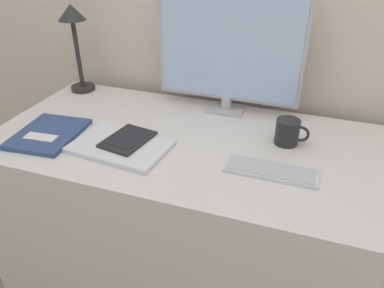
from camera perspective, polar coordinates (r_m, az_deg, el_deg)
name	(u,v)px	position (r m, az deg, el deg)	size (l,w,h in m)	color
desk	(198,217)	(1.55, 0.92, -11.02)	(1.53, 0.71, 0.71)	silver
monitor	(229,52)	(1.49, 5.66, 13.84)	(0.58, 0.11, 0.47)	#B7B7BC
keyboard	(271,170)	(1.20, 11.92, -3.94)	(0.29, 0.10, 0.01)	silver
laptop	(121,146)	(1.32, -10.82, -0.30)	(0.35, 0.25, 0.02)	silver
ereader	(128,139)	(1.33, -9.76, 0.72)	(0.16, 0.20, 0.01)	black
desk_lamp	(74,31)	(1.76, -17.53, 16.07)	(0.12, 0.12, 0.38)	#282828
notebook	(48,134)	(1.47, -21.05, 1.45)	(0.24, 0.28, 0.02)	#334775
coffee_mug	(288,132)	(1.35, 14.40, 1.80)	(0.12, 0.08, 0.09)	black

